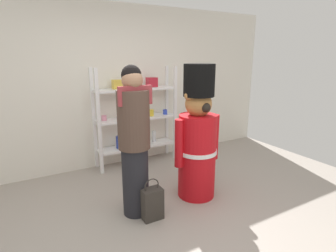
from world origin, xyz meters
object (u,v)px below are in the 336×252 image
merchandise_shelf (136,116)px  person_shopper (134,141)px  teddy_bear_guard (197,139)px  shopping_bag (152,203)px

merchandise_shelf → person_shopper: 1.57m
teddy_bear_guard → shopping_bag: teddy_bear_guard is taller
merchandise_shelf → person_shopper: bearing=-113.6°
merchandise_shelf → person_shopper: person_shopper is taller
person_shopper → shopping_bag: size_ratio=3.48×
teddy_bear_guard → person_shopper: 0.86m
person_shopper → teddy_bear_guard: bearing=0.1°
merchandise_shelf → shopping_bag: size_ratio=3.33×
shopping_bag → merchandise_shelf: bearing=72.4°
teddy_bear_guard → merchandise_shelf: bearing=99.0°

